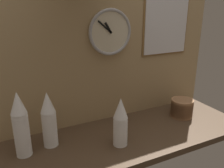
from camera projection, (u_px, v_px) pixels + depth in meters
The scene contains 8 objects.
ground_plane at pixel (126, 137), 1.49m from camera, with size 1.60×0.56×0.04m, color #4C3826.
wall_tiled_back at pixel (107, 44), 1.54m from camera, with size 1.60×0.03×1.05m.
cup_stack_center at pixel (120, 122), 1.33m from camera, with size 0.08×0.08×0.29m.
cup_stack_left at pixel (49, 119), 1.32m from camera, with size 0.08×0.08×0.33m.
cup_stack_far_left at pixel (21, 125), 1.23m from camera, with size 0.08×0.08×0.36m.
bowl_stack_far_right at pixel (182, 108), 1.70m from camera, with size 0.16×0.16×0.13m.
wall_clock at pixel (110, 32), 1.49m from camera, with size 0.29×0.03×0.29m.
menu_board at pixel (167, 14), 1.65m from camera, with size 0.38×0.01×0.57m.
Camera 1 is at (-0.65, -1.13, 0.78)m, focal length 38.00 mm.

